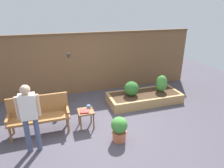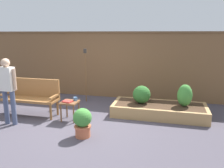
% 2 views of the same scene
% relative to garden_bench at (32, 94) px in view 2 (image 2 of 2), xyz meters
% --- Properties ---
extents(ground_plane, '(14.00, 14.00, 0.00)m').
position_rel_garden_bench_xyz_m(ground_plane, '(1.47, -0.45, -0.54)').
color(ground_plane, '#47424C').
extents(fence_back, '(8.40, 0.14, 2.16)m').
position_rel_garden_bench_xyz_m(fence_back, '(1.47, 2.15, 0.55)').
color(fence_back, brown).
rests_on(fence_back, ground_plane).
extents(garden_bench, '(1.44, 0.48, 0.94)m').
position_rel_garden_bench_xyz_m(garden_bench, '(0.00, 0.00, 0.00)').
color(garden_bench, '#936033').
rests_on(garden_bench, ground_plane).
extents(side_table, '(0.40, 0.40, 0.48)m').
position_rel_garden_bench_xyz_m(side_table, '(1.13, -0.17, -0.15)').
color(side_table, brown).
rests_on(side_table, ground_plane).
extents(cup_on_table, '(0.13, 0.09, 0.09)m').
position_rel_garden_bench_xyz_m(cup_on_table, '(1.23, -0.07, -0.02)').
color(cup_on_table, teal).
rests_on(cup_on_table, side_table).
extents(book_on_table, '(0.26, 0.22, 0.03)m').
position_rel_garden_bench_xyz_m(book_on_table, '(1.10, -0.23, -0.05)').
color(book_on_table, '#B2332D').
rests_on(book_on_table, side_table).
extents(potted_boxwood, '(0.39, 0.39, 0.61)m').
position_rel_garden_bench_xyz_m(potted_boxwood, '(1.77, -0.96, -0.21)').
color(potted_boxwood, '#C66642').
rests_on(potted_boxwood, ground_plane).
extents(raised_planter_bed, '(2.40, 1.00, 0.30)m').
position_rel_garden_bench_xyz_m(raised_planter_bed, '(3.24, 0.70, -0.39)').
color(raised_planter_bed, '#AD8451').
rests_on(raised_planter_bed, ground_plane).
extents(shrub_near_bench, '(0.47, 0.47, 0.47)m').
position_rel_garden_bench_xyz_m(shrub_near_bench, '(2.78, 0.71, -0.01)').
color(shrub_near_bench, brown).
rests_on(shrub_near_bench, raised_planter_bed).
extents(shrub_far_corner, '(0.37, 0.37, 0.56)m').
position_rel_garden_bench_xyz_m(shrub_far_corner, '(3.86, 0.71, 0.03)').
color(shrub_far_corner, brown).
rests_on(shrub_far_corner, raised_planter_bed).
extents(tiki_torch, '(0.10, 0.10, 1.65)m').
position_rel_garden_bench_xyz_m(tiki_torch, '(0.96, 1.42, 0.59)').
color(tiki_torch, brown).
rests_on(tiki_torch, ground_plane).
extents(person_by_bench, '(0.47, 0.20, 1.56)m').
position_rel_garden_bench_xyz_m(person_by_bench, '(-0.12, -0.75, 0.39)').
color(person_by_bench, '#475170').
rests_on(person_by_bench, ground_plane).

